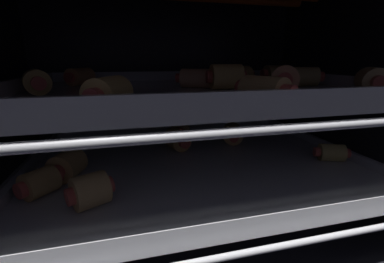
# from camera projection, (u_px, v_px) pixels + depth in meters

# --- Properties ---
(ground_plane) EXTENTS (0.54, 0.44, 0.01)m
(ground_plane) POSITION_uv_depth(u_px,v_px,m) (195.00, 217.00, 0.40)
(ground_plane) COLOR black
(oven_wall_back) EXTENTS (0.54, 0.01, 0.34)m
(oven_wall_back) POSITION_uv_depth(u_px,v_px,m) (169.00, 87.00, 0.55)
(oven_wall_back) COLOR black
(oven_wall_back) RESTS_ON ground_plane
(oven_wall_right) EXTENTS (0.01, 0.41, 0.34)m
(oven_wall_right) POSITION_uv_depth(u_px,v_px,m) (356.00, 96.00, 0.41)
(oven_wall_right) COLOR black
(oven_wall_right) RESTS_ON ground_plane
(oven_rack_lower) EXTENTS (0.50, 0.41, 0.01)m
(oven_rack_lower) POSITION_uv_depth(u_px,v_px,m) (195.00, 167.00, 0.38)
(oven_rack_lower) COLOR #B7B7BC
(baking_tray_lower) EXTENTS (0.44, 0.33, 0.02)m
(baking_tray_lower) POSITION_uv_depth(u_px,v_px,m) (195.00, 161.00, 0.37)
(baking_tray_lower) COLOR silver
(baking_tray_lower) RESTS_ON oven_rack_lower
(pig_in_blanket_lower_0) EXTENTS (0.04, 0.05, 0.03)m
(pig_in_blanket_lower_0) POSITION_uv_depth(u_px,v_px,m) (67.00, 165.00, 0.31)
(pig_in_blanket_lower_0) COLOR tan
(pig_in_blanket_lower_0) RESTS_ON baking_tray_lower
(pig_in_blanket_lower_1) EXTENTS (0.05, 0.04, 0.03)m
(pig_in_blanket_lower_1) POSITION_uv_depth(u_px,v_px,m) (90.00, 191.00, 0.25)
(pig_in_blanket_lower_1) COLOR tan
(pig_in_blanket_lower_1) RESTS_ON baking_tray_lower
(pig_in_blanket_lower_2) EXTENTS (0.05, 0.03, 0.02)m
(pig_in_blanket_lower_2) POSITION_uv_depth(u_px,v_px,m) (332.00, 153.00, 0.36)
(pig_in_blanket_lower_2) COLOR tan
(pig_in_blanket_lower_2) RESTS_ON baking_tray_lower
(pig_in_blanket_lower_3) EXTENTS (0.04, 0.06, 0.03)m
(pig_in_blanket_lower_3) POSITION_uv_depth(u_px,v_px,m) (180.00, 129.00, 0.46)
(pig_in_blanket_lower_3) COLOR tan
(pig_in_blanket_lower_3) RESTS_ON baking_tray_lower
(pig_in_blanket_lower_4) EXTENTS (0.04, 0.05, 0.03)m
(pig_in_blanket_lower_4) POSITION_uv_depth(u_px,v_px,m) (178.00, 139.00, 0.41)
(pig_in_blanket_lower_4) COLOR tan
(pig_in_blanket_lower_4) RESTS_ON baking_tray_lower
(pig_in_blanket_lower_5) EXTENTS (0.04, 0.05, 0.03)m
(pig_in_blanket_lower_5) POSITION_uv_depth(u_px,v_px,m) (233.00, 134.00, 0.44)
(pig_in_blanket_lower_5) COLOR tan
(pig_in_blanket_lower_5) RESTS_ON baking_tray_lower
(pig_in_blanket_lower_6) EXTENTS (0.04, 0.04, 0.03)m
(pig_in_blanket_lower_6) POSITION_uv_depth(u_px,v_px,m) (40.00, 183.00, 0.27)
(pig_in_blanket_lower_6) COLOR tan
(pig_in_blanket_lower_6) RESTS_ON baking_tray_lower
(oven_rack_upper) EXTENTS (0.50, 0.41, 0.01)m
(oven_rack_upper) POSITION_uv_depth(u_px,v_px,m) (195.00, 96.00, 0.35)
(oven_rack_upper) COLOR #B7B7BC
(baking_tray_upper) EXTENTS (0.44, 0.33, 0.02)m
(baking_tray_upper) POSITION_uv_depth(u_px,v_px,m) (195.00, 90.00, 0.35)
(baking_tray_upper) COLOR silver
(baking_tray_upper) RESTS_ON oven_rack_upper
(pig_in_blanket_upper_0) EXTENTS (0.06, 0.03, 0.03)m
(pig_in_blanket_upper_0) POSITION_uv_depth(u_px,v_px,m) (276.00, 73.00, 0.46)
(pig_in_blanket_upper_0) COLOR tan
(pig_in_blanket_upper_0) RESTS_ON baking_tray_upper
(pig_in_blanket_upper_1) EXTENTS (0.04, 0.06, 0.02)m
(pig_in_blanket_upper_1) POSITION_uv_depth(u_px,v_px,m) (264.00, 90.00, 0.22)
(pig_in_blanket_upper_1) COLOR tan
(pig_in_blanket_upper_1) RESTS_ON baking_tray_upper
(pig_in_blanket_upper_2) EXTENTS (0.05, 0.03, 0.03)m
(pig_in_blanket_upper_2) POSITION_uv_depth(u_px,v_px,m) (226.00, 77.00, 0.34)
(pig_in_blanket_upper_2) COLOR tan
(pig_in_blanket_upper_2) RESTS_ON baking_tray_upper
(pig_in_blanket_upper_3) EXTENTS (0.06, 0.04, 0.03)m
(pig_in_blanket_upper_3) POSITION_uv_depth(u_px,v_px,m) (196.00, 78.00, 0.35)
(pig_in_blanket_upper_3) COLOR tan
(pig_in_blanket_upper_3) RESTS_ON baking_tray_upper
(pig_in_blanket_upper_4) EXTENTS (0.06, 0.04, 0.03)m
(pig_in_blanket_upper_4) POSITION_uv_depth(u_px,v_px,m) (240.00, 75.00, 0.42)
(pig_in_blanket_upper_4) COLOR tan
(pig_in_blanket_upper_4) RESTS_ON baking_tray_upper
(pig_in_blanket_upper_5) EXTENTS (0.05, 0.06, 0.03)m
(pig_in_blanket_upper_5) POSITION_uv_depth(u_px,v_px,m) (373.00, 81.00, 0.29)
(pig_in_blanket_upper_5) COLOR tan
(pig_in_blanket_upper_5) RESTS_ON baking_tray_upper
(pig_in_blanket_upper_6) EXTENTS (0.05, 0.05, 0.03)m
(pig_in_blanket_upper_6) POSITION_uv_depth(u_px,v_px,m) (285.00, 79.00, 0.31)
(pig_in_blanket_upper_6) COLOR tan
(pig_in_blanket_upper_6) RESTS_ON baking_tray_upper
(pig_in_blanket_upper_7) EXTENTS (0.04, 0.05, 0.03)m
(pig_in_blanket_upper_7) POSITION_uv_depth(u_px,v_px,m) (80.00, 77.00, 0.39)
(pig_in_blanket_upper_7) COLOR tan
(pig_in_blanket_upper_7) RESTS_ON baking_tray_upper
(pig_in_blanket_upper_8) EXTENTS (0.04, 0.06, 0.03)m
(pig_in_blanket_upper_8) POSITION_uv_depth(u_px,v_px,m) (37.00, 82.00, 0.29)
(pig_in_blanket_upper_8) COLOR tan
(pig_in_blanket_upper_8) RESTS_ON baking_tray_upper
(pig_in_blanket_upper_9) EXTENTS (0.06, 0.04, 0.03)m
(pig_in_blanket_upper_9) POSITION_uv_depth(u_px,v_px,m) (304.00, 77.00, 0.38)
(pig_in_blanket_upper_9) COLOR tan
(pig_in_blanket_upper_9) RESTS_ON baking_tray_upper
(pig_in_blanket_upper_10) EXTENTS (0.04, 0.05, 0.03)m
(pig_in_blanket_upper_10) POSITION_uv_depth(u_px,v_px,m) (108.00, 94.00, 0.20)
(pig_in_blanket_upper_10) COLOR tan
(pig_in_blanket_upper_10) RESTS_ON baking_tray_upper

